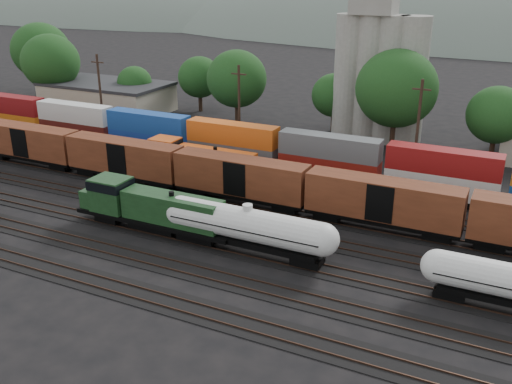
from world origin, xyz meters
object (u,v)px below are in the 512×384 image
at_px(tank_car_a, 248,226).
at_px(orange_locomotive, 195,159).
at_px(green_locomotive, 147,206).
at_px(grain_silo, 379,64).

bearing_deg(tank_car_a, orange_locomotive, 134.34).
distance_m(green_locomotive, tank_car_a, 10.89).
bearing_deg(orange_locomotive, green_locomotive, -75.89).
height_order(orange_locomotive, grain_silo, grain_silo).
distance_m(green_locomotive, orange_locomotive, 15.47).
bearing_deg(green_locomotive, grain_silo, 74.48).
relative_size(tank_car_a, grain_silo, 0.58).
relative_size(orange_locomotive, grain_silo, 0.58).
xyz_separation_m(tank_car_a, orange_locomotive, (-14.66, 15.00, -0.21)).
xyz_separation_m(green_locomotive, tank_car_a, (10.89, 0.00, 0.07)).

